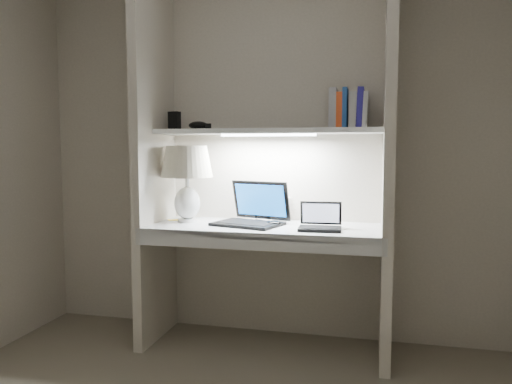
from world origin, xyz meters
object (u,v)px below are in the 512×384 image
(speaker, at_px, (282,209))
(laptop_netbook, at_px, (320,223))
(book_row, at_px, (348,110))
(laptop_main, at_px, (253,215))
(table_lamp, at_px, (187,171))

(speaker, bearing_deg, laptop_netbook, -55.90)
(laptop_netbook, xyz_separation_m, book_row, (0.14, 0.21, 0.67))
(laptop_main, distance_m, speaker, 0.23)
(table_lamp, relative_size, laptop_main, 1.03)
(table_lamp, distance_m, speaker, 0.66)
(laptop_main, distance_m, book_row, 0.88)
(laptop_main, bearing_deg, book_row, 26.48)
(table_lamp, distance_m, laptop_netbook, 0.92)
(speaker, distance_m, book_row, 0.77)
(laptop_netbook, height_order, book_row, book_row)
(table_lamp, xyz_separation_m, speaker, (0.58, 0.19, -0.25))
(table_lamp, distance_m, laptop_main, 0.51)
(laptop_netbook, distance_m, book_row, 0.72)
(book_row, bearing_deg, laptop_netbook, -123.83)
(laptop_main, distance_m, laptop_netbook, 0.45)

